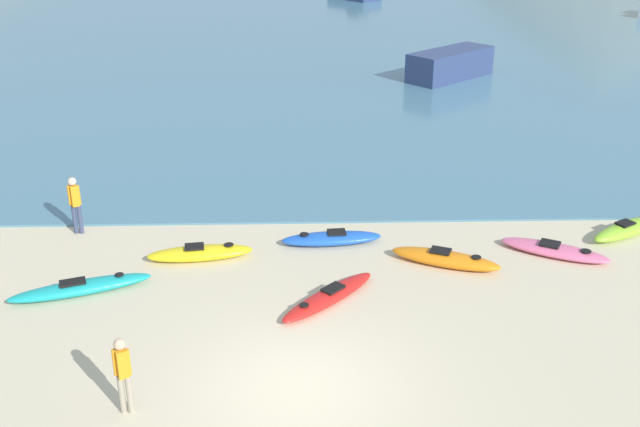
% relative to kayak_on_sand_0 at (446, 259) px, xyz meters
% --- Properties ---
extents(ground_plane, '(400.00, 400.00, 0.00)m').
position_rel_kayak_on_sand_0_xyz_m(ground_plane, '(-3.64, -4.86, -0.18)').
color(ground_plane, beige).
extents(bay_water, '(160.00, 70.00, 0.06)m').
position_rel_kayak_on_sand_0_xyz_m(bay_water, '(-3.64, 37.58, -0.15)').
color(bay_water, teal).
rests_on(bay_water, ground_plane).
extents(kayak_on_sand_0, '(2.76, 1.68, 0.41)m').
position_rel_kayak_on_sand_0_xyz_m(kayak_on_sand_0, '(0.00, 0.00, 0.00)').
color(kayak_on_sand_0, orange).
rests_on(kayak_on_sand_0, ground_plane).
extents(kayak_on_sand_1, '(2.57, 1.91, 0.41)m').
position_rel_kayak_on_sand_0_xyz_m(kayak_on_sand_1, '(5.20, 1.60, 0.00)').
color(kayak_on_sand_1, '#8CCC2D').
rests_on(kayak_on_sand_1, ground_plane).
extents(kayak_on_sand_2, '(3.22, 1.65, 0.36)m').
position_rel_kayak_on_sand_0_xyz_m(kayak_on_sand_2, '(-8.64, -1.16, -0.02)').
color(kayak_on_sand_2, teal).
rests_on(kayak_on_sand_2, ground_plane).
extents(kayak_on_sand_3, '(2.76, 1.97, 0.31)m').
position_rel_kayak_on_sand_0_xyz_m(kayak_on_sand_3, '(2.88, 0.49, -0.05)').
color(kayak_on_sand_3, '#E5668C').
rests_on(kayak_on_sand_3, ground_plane).
extents(kayak_on_sand_5, '(2.45, 2.53, 0.30)m').
position_rel_kayak_on_sand_0_xyz_m(kayak_on_sand_5, '(-2.95, -1.67, -0.05)').
color(kayak_on_sand_5, red).
rests_on(kayak_on_sand_5, ground_plane).
extents(kayak_on_sand_6, '(2.67, 0.90, 0.36)m').
position_rel_kayak_on_sand_0_xyz_m(kayak_on_sand_6, '(-2.76, 1.29, -0.02)').
color(kayak_on_sand_6, blue).
rests_on(kayak_on_sand_6, ground_plane).
extents(kayak_on_sand_7, '(2.70, 1.02, 0.39)m').
position_rel_kayak_on_sand_0_xyz_m(kayak_on_sand_7, '(-6.10, 0.51, -0.01)').
color(kayak_on_sand_7, yellow).
rests_on(kayak_on_sand_7, ground_plane).
extents(person_near_foreground, '(0.31, 0.26, 1.53)m').
position_rel_kayak_on_sand_0_xyz_m(person_near_foreground, '(-6.69, -5.44, 0.69)').
color(person_near_foreground, gray).
rests_on(person_near_foreground, ground_plane).
extents(person_near_waterline, '(0.33, 0.28, 1.61)m').
position_rel_kayak_on_sand_0_xyz_m(person_near_waterline, '(-9.56, 2.16, 0.74)').
color(person_near_waterline, '#384260').
rests_on(person_near_waterline, ground_plane).
extents(moored_boat_1, '(4.64, 4.36, 1.36)m').
position_rel_kayak_on_sand_0_xyz_m(moored_boat_1, '(3.75, 19.34, 0.56)').
color(moored_boat_1, navy).
rests_on(moored_boat_1, bay_water).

